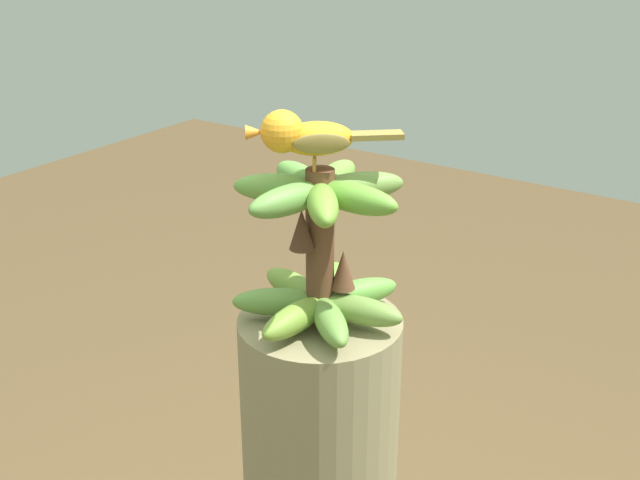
# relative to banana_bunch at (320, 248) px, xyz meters

# --- Properties ---
(banana_bunch) EXTENTS (0.26, 0.26, 0.24)m
(banana_bunch) POSITION_rel_banana_bunch_xyz_m (0.00, 0.00, 0.00)
(banana_bunch) COLOR brown
(banana_bunch) RESTS_ON banana_tree
(perched_bird) EXTENTS (0.18, 0.16, 0.08)m
(perched_bird) POSITION_rel_banana_bunch_xyz_m (-0.02, -0.01, 0.17)
(perched_bird) COLOR #C68933
(perched_bird) RESTS_ON banana_bunch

